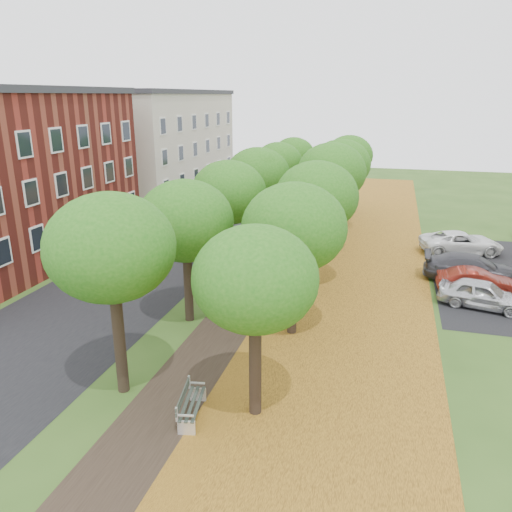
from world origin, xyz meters
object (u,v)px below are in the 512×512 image
Objects in this scene: car_silver at (482,294)px; car_red at (477,282)px; bench at (190,404)px; car_white at (461,243)px; car_grey at (472,268)px.

car_silver is 1.82m from car_red.
bench is 0.39× the size of car_white.
car_grey is at bearing 165.60° from car_white.
car_white is at bearing 13.27° from car_silver.
bench is 0.39× the size of car_grey.
car_white is at bearing 2.48° from car_grey.
bench is 23.41m from car_white.
car_red is at bearing -177.52° from car_grey.
car_red is at bearing 13.27° from car_silver.
car_grey is 5.38m from car_white.
bench is 17.19m from car_red.
car_white reaches higher than bench.
car_red is (10.34, 13.73, 0.17)m from bench.
car_grey reaches higher than bench.
car_silver is at bearing 165.60° from car_white.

